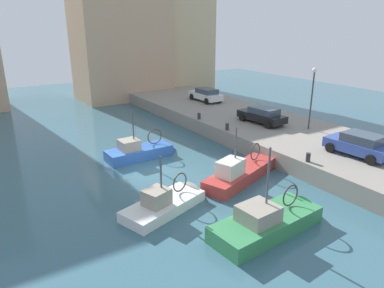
{
  "coord_description": "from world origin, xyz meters",
  "views": [
    {
      "loc": [
        -9.59,
        -19.34,
        9.27
      ],
      "look_at": [
        3.17,
        0.61,
        1.2
      ],
      "focal_mm": 33.5,
      "sensor_mm": 36.0,
      "label": 1
    }
  ],
  "objects_px": {
    "fishing_boat_green": "(271,227)",
    "quay_streetlamp": "(313,88)",
    "fishing_boat_white": "(170,205)",
    "fishing_boat_red": "(243,176)",
    "parked_car_blue": "(359,144)",
    "mooring_bollard_north": "(199,116)",
    "parked_car_black": "(262,115)",
    "fishing_boat_blue": "(143,155)",
    "mooring_bollard_south": "(308,157)",
    "parked_car_white": "(206,95)",
    "mooring_bollard_mid": "(227,127)"
  },
  "relations": [
    {
      "from": "fishing_boat_white",
      "to": "parked_car_blue",
      "type": "distance_m",
      "value": 12.78
    },
    {
      "from": "fishing_boat_red",
      "to": "parked_car_blue",
      "type": "xyz_separation_m",
      "value": [
        6.73,
        -3.26,
        1.81
      ]
    },
    {
      "from": "fishing_boat_red",
      "to": "parked_car_black",
      "type": "bearing_deg",
      "value": 39.97
    },
    {
      "from": "mooring_bollard_mid",
      "to": "parked_car_blue",
      "type": "bearing_deg",
      "value": -68.62
    },
    {
      "from": "parked_car_blue",
      "to": "mooring_bollard_mid",
      "type": "distance_m",
      "value": 9.7
    },
    {
      "from": "parked_car_blue",
      "to": "mooring_bollard_mid",
      "type": "relative_size",
      "value": 7.46
    },
    {
      "from": "fishing_boat_white",
      "to": "fishing_boat_green",
      "type": "height_order",
      "value": "fishing_boat_green"
    },
    {
      "from": "fishing_boat_blue",
      "to": "quay_streetlamp",
      "type": "xyz_separation_m",
      "value": [
        12.49,
        -4.31,
        4.33
      ]
    },
    {
      "from": "fishing_boat_white",
      "to": "fishing_boat_blue",
      "type": "xyz_separation_m",
      "value": [
        2.03,
        7.58,
        0.01
      ]
    },
    {
      "from": "parked_car_white",
      "to": "mooring_bollard_north",
      "type": "distance_m",
      "value": 7.64
    },
    {
      "from": "mooring_bollard_south",
      "to": "parked_car_white",
      "type": "bearing_deg",
      "value": 74.92
    },
    {
      "from": "fishing_boat_blue",
      "to": "quay_streetlamp",
      "type": "height_order",
      "value": "quay_streetlamp"
    },
    {
      "from": "fishing_boat_blue",
      "to": "parked_car_black",
      "type": "height_order",
      "value": "fishing_boat_blue"
    },
    {
      "from": "fishing_boat_white",
      "to": "quay_streetlamp",
      "type": "height_order",
      "value": "quay_streetlamp"
    },
    {
      "from": "parked_car_black",
      "to": "fishing_boat_green",
      "type": "bearing_deg",
      "value": -131.01
    },
    {
      "from": "parked_car_blue",
      "to": "quay_streetlamp",
      "type": "height_order",
      "value": "quay_streetlamp"
    },
    {
      "from": "parked_car_white",
      "to": "parked_car_black",
      "type": "xyz_separation_m",
      "value": [
        -1.09,
        -9.85,
        -0.01
      ]
    },
    {
      "from": "mooring_bollard_mid",
      "to": "mooring_bollard_north",
      "type": "distance_m",
      "value": 4.0
    },
    {
      "from": "fishing_boat_white",
      "to": "mooring_bollard_mid",
      "type": "bearing_deg",
      "value": 36.36
    },
    {
      "from": "fishing_boat_green",
      "to": "parked_car_blue",
      "type": "bearing_deg",
      "value": 11.63
    },
    {
      "from": "fishing_boat_white",
      "to": "mooring_bollard_south",
      "type": "xyz_separation_m",
      "value": [
        8.87,
        -1.47,
        1.37
      ]
    },
    {
      "from": "fishing_boat_red",
      "to": "parked_car_white",
      "type": "relative_size",
      "value": 1.71
    },
    {
      "from": "fishing_boat_blue",
      "to": "fishing_boat_white",
      "type": "bearing_deg",
      "value": -105.01
    },
    {
      "from": "fishing_boat_red",
      "to": "quay_streetlamp",
      "type": "distance_m",
      "value": 10.16
    },
    {
      "from": "mooring_bollard_north",
      "to": "parked_car_white",
      "type": "bearing_deg",
      "value": 50.76
    },
    {
      "from": "fishing_boat_red",
      "to": "quay_streetlamp",
      "type": "relative_size",
      "value": 1.47
    },
    {
      "from": "parked_car_blue",
      "to": "parked_car_black",
      "type": "xyz_separation_m",
      "value": [
        0.2,
        9.08,
        -0.05
      ]
    },
    {
      "from": "fishing_boat_white",
      "to": "fishing_boat_red",
      "type": "distance_m",
      "value": 5.72
    },
    {
      "from": "mooring_bollard_mid",
      "to": "fishing_boat_red",
      "type": "bearing_deg",
      "value": -119.09
    },
    {
      "from": "fishing_boat_blue",
      "to": "fishing_boat_red",
      "type": "distance_m",
      "value": 7.72
    },
    {
      "from": "fishing_boat_blue",
      "to": "mooring_bollard_south",
      "type": "relative_size",
      "value": 10.07
    },
    {
      "from": "quay_streetlamp",
      "to": "fishing_boat_white",
      "type": "bearing_deg",
      "value": -167.3
    },
    {
      "from": "fishing_boat_blue",
      "to": "parked_car_black",
      "type": "distance_m",
      "value": 10.77
    },
    {
      "from": "fishing_boat_red",
      "to": "mooring_bollard_mid",
      "type": "height_order",
      "value": "fishing_boat_red"
    },
    {
      "from": "fishing_boat_green",
      "to": "quay_streetlamp",
      "type": "height_order",
      "value": "quay_streetlamp"
    },
    {
      "from": "fishing_boat_green",
      "to": "parked_car_white",
      "type": "distance_m",
      "value": 23.49
    },
    {
      "from": "mooring_bollard_south",
      "to": "quay_streetlamp",
      "type": "distance_m",
      "value": 7.96
    },
    {
      "from": "parked_car_blue",
      "to": "fishing_boat_green",
      "type": "bearing_deg",
      "value": -168.37
    },
    {
      "from": "fishing_boat_green",
      "to": "fishing_boat_blue",
      "type": "bearing_deg",
      "value": 94.8
    },
    {
      "from": "parked_car_blue",
      "to": "mooring_bollard_north",
      "type": "bearing_deg",
      "value": 105.17
    },
    {
      "from": "fishing_boat_blue",
      "to": "parked_car_white",
      "type": "bearing_deg",
      "value": 37.21
    },
    {
      "from": "mooring_bollard_mid",
      "to": "quay_streetlamp",
      "type": "height_order",
      "value": "quay_streetlamp"
    },
    {
      "from": "parked_car_black",
      "to": "parked_car_white",
      "type": "bearing_deg",
      "value": 83.68
    },
    {
      "from": "fishing_boat_blue",
      "to": "mooring_bollard_south",
      "type": "height_order",
      "value": "fishing_boat_blue"
    },
    {
      "from": "parked_car_blue",
      "to": "mooring_bollard_north",
      "type": "xyz_separation_m",
      "value": [
        -3.53,
        13.02,
        -0.47
      ]
    },
    {
      "from": "mooring_bollard_mid",
      "to": "parked_car_white",
      "type": "bearing_deg",
      "value": 64.04
    },
    {
      "from": "fishing_boat_white",
      "to": "parked_car_blue",
      "type": "height_order",
      "value": "fishing_boat_white"
    },
    {
      "from": "fishing_boat_red",
      "to": "parked_car_black",
      "type": "distance_m",
      "value": 9.22
    },
    {
      "from": "fishing_boat_red",
      "to": "mooring_bollard_north",
      "type": "height_order",
      "value": "fishing_boat_red"
    },
    {
      "from": "mooring_bollard_south",
      "to": "quay_streetlamp",
      "type": "bearing_deg",
      "value": 40.01
    }
  ]
}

